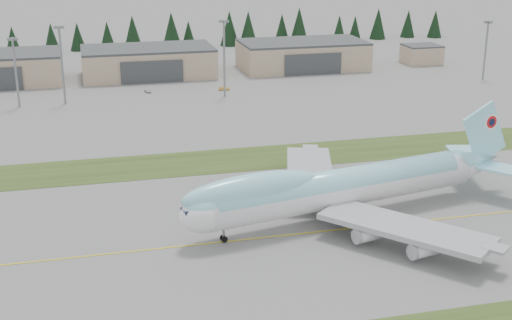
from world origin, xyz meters
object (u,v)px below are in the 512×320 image
object	(u,v)px
hangar_right	(302,55)
service_vehicle_b	(224,90)
boeing_747_freighter	(341,187)
hangar_center	(148,62)
service_vehicle_c	(345,72)
service_vehicle_a	(148,93)

from	to	relation	value
hangar_right	service_vehicle_b	xyz separation A→B (m)	(-37.52, -30.28, -5.39)
boeing_747_freighter	service_vehicle_b	world-z (taller)	boeing_747_freighter
hangar_right	service_vehicle_b	world-z (taller)	hangar_right
boeing_747_freighter	hangar_center	size ratio (longest dim) A/B	1.55
hangar_center	service_vehicle_c	world-z (taller)	hangar_center
boeing_747_freighter	service_vehicle_c	size ratio (longest dim) A/B	19.89
boeing_747_freighter	hangar_right	bearing A→B (deg)	63.50
service_vehicle_b	hangar_center	bearing A→B (deg)	44.60
boeing_747_freighter	service_vehicle_c	world-z (taller)	boeing_747_freighter
hangar_center	service_vehicle_c	size ratio (longest dim) A/B	12.80
service_vehicle_c	service_vehicle_a	bearing A→B (deg)	-138.55
hangar_center	service_vehicle_b	size ratio (longest dim) A/B	12.86
service_vehicle_c	hangar_center	bearing A→B (deg)	-159.07
hangar_center	service_vehicle_a	xyz separation A→B (m)	(-3.20, -27.54, -5.39)
hangar_center	service_vehicle_c	xyz separation A→B (m)	(73.98, -10.24, -5.39)
hangar_right	service_vehicle_c	size ratio (longest dim) A/B	12.80
service_vehicle_a	hangar_right	bearing A→B (deg)	3.78
service_vehicle_a	service_vehicle_b	xyz separation A→B (m)	(25.68, -2.73, 0.00)
hangar_right	service_vehicle_c	xyz separation A→B (m)	(13.98, -10.24, -5.39)
hangar_center	service_vehicle_b	bearing A→B (deg)	-53.40
service_vehicle_b	service_vehicle_c	distance (m)	55.25
hangar_center	service_vehicle_a	world-z (taller)	hangar_center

